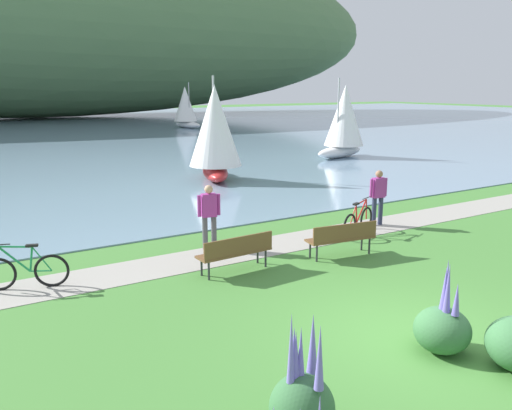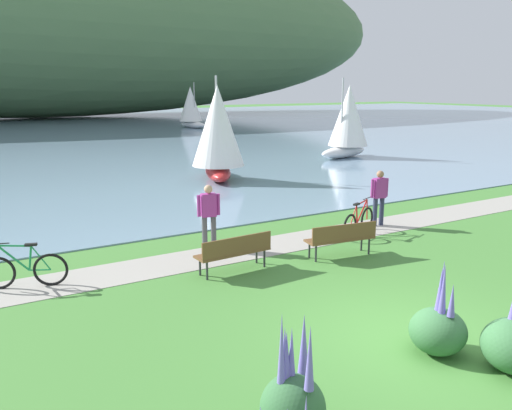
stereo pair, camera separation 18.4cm
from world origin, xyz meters
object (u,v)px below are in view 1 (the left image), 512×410
at_px(bicycle_leaning_near_bench, 358,221).
at_px(person_at_shoreline, 209,213).
at_px(park_bench_further_along, 342,237).
at_px(sailboat_nearest_to_shore, 215,132).
at_px(person_on_the_grass, 378,194).
at_px(sailboat_toward_hillside, 186,107).
at_px(park_bench_near_camera, 236,250).
at_px(sailboat_mid_bay, 344,120).
at_px(bicycle_beside_path, 25,271).

xyz_separation_m(bicycle_leaning_near_bench, person_at_shoreline, (-4.25, 1.00, 0.58)).
relative_size(park_bench_further_along, person_at_shoreline, 1.08).
xyz_separation_m(person_at_shoreline, sailboat_nearest_to_shore, (4.66, 8.80, 1.22)).
bearing_deg(person_on_the_grass, sailboat_toward_hillside, 74.71).
xyz_separation_m(park_bench_near_camera, sailboat_toward_hillside, (16.00, 39.06, 1.63)).
distance_m(park_bench_near_camera, person_on_the_grass, 5.87).
xyz_separation_m(person_at_shoreline, sailboat_toward_hillside, (15.75, 37.18, 1.17)).
relative_size(sailboat_mid_bay, sailboat_toward_hillside, 1.03).
distance_m(park_bench_further_along, bicycle_leaning_near_bench, 2.13).
bearing_deg(park_bench_further_along, person_at_shoreline, 138.17).
height_order(bicycle_leaning_near_bench, person_on_the_grass, person_on_the_grass).
bearing_deg(sailboat_toward_hillside, bicycle_beside_path, -118.32).
xyz_separation_m(park_bench_near_camera, sailboat_mid_bay, (15.02, 13.83, 1.69)).
distance_m(bicycle_leaning_near_bench, person_at_shoreline, 4.40).
height_order(person_at_shoreline, sailboat_toward_hillside, sailboat_toward_hillside).
bearing_deg(park_bench_near_camera, person_at_shoreline, 82.25).
bearing_deg(sailboat_mid_bay, person_at_shoreline, -141.02).
height_order(park_bench_further_along, person_on_the_grass, person_on_the_grass).
bearing_deg(park_bench_further_along, person_on_the_grass, 31.20).
xyz_separation_m(bicycle_beside_path, sailboat_toward_hillside, (20.28, 37.63, 1.75)).
xyz_separation_m(sailboat_nearest_to_shore, sailboat_mid_bay, (10.10, 3.15, 0.00)).
height_order(bicycle_leaning_near_bench, sailboat_mid_bay, sailboat_mid_bay).
bearing_deg(sailboat_nearest_to_shore, bicycle_beside_path, -134.82).
height_order(bicycle_beside_path, sailboat_mid_bay, sailboat_mid_bay).
bearing_deg(bicycle_leaning_near_bench, park_bench_near_camera, -168.92).
xyz_separation_m(bicycle_beside_path, sailboat_mid_bay, (19.30, 12.40, 1.81)).
relative_size(person_at_shoreline, person_on_the_grass, 1.00).
relative_size(person_at_shoreline, sailboat_nearest_to_shore, 0.37).
relative_size(park_bench_further_along, sailboat_toward_hillside, 0.41).
bearing_deg(bicycle_beside_path, sailboat_mid_bay, 32.72).
bearing_deg(person_at_shoreline, sailboat_toward_hillside, 67.04).
height_order(bicycle_leaning_near_bench, bicycle_beside_path, same).
distance_m(park_bench_near_camera, sailboat_nearest_to_shore, 11.87).
relative_size(park_bench_near_camera, bicycle_leaning_near_bench, 1.09).
xyz_separation_m(person_on_the_grass, sailboat_nearest_to_shore, (-0.78, 9.33, 1.22)).
xyz_separation_m(sailboat_mid_bay, sailboat_toward_hillside, (0.99, 25.23, -0.06)).
bearing_deg(park_bench_further_along, sailboat_nearest_to_shore, 79.22).
xyz_separation_m(person_on_the_grass, sailboat_mid_bay, (9.32, 12.48, 1.23)).
xyz_separation_m(park_bench_near_camera, sailboat_nearest_to_shore, (4.91, 10.68, 1.68)).
height_order(park_bench_further_along, sailboat_mid_bay, sailboat_mid_bay).
xyz_separation_m(park_bench_further_along, person_on_the_grass, (2.89, 1.75, 0.46)).
height_order(park_bench_further_along, bicycle_beside_path, bicycle_beside_path).
distance_m(park_bench_near_camera, sailboat_toward_hillside, 42.24).
xyz_separation_m(person_at_shoreline, sailboat_mid_bay, (14.76, 11.94, 1.23)).
height_order(bicycle_beside_path, sailboat_nearest_to_shore, sailboat_nearest_to_shore).
bearing_deg(park_bench_further_along, park_bench_near_camera, 171.90).
distance_m(park_bench_further_along, sailboat_toward_hillside, 41.64).
relative_size(park_bench_near_camera, person_on_the_grass, 1.07).
xyz_separation_m(park_bench_further_along, bicycle_leaning_near_bench, (1.70, 1.28, -0.12)).
relative_size(bicycle_beside_path, sailboat_mid_bay, 0.37).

